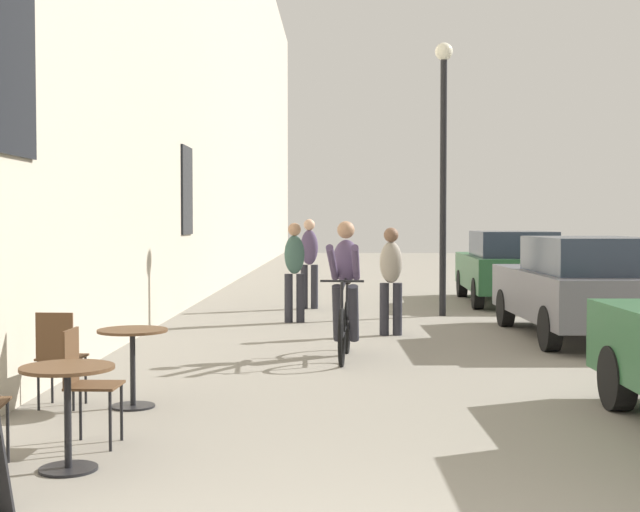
{
  "coord_description": "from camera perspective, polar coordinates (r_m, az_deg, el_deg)",
  "views": [
    {
      "loc": [
        -0.26,
        -3.39,
        1.71
      ],
      "look_at": [
        -0.65,
        15.46,
        0.96
      ],
      "focal_mm": 49.42,
      "sensor_mm": 36.0,
      "label": 1
    }
  ],
  "objects": [
    {
      "name": "cafe_chair_mid_toward_street",
      "position": [
        8.39,
        -16.55,
        -5.99
      ],
      "size": [
        0.4,
        0.4,
        0.89
      ],
      "color": "black",
      "rests_on": "ground_plane"
    },
    {
      "name": "parked_car_third",
      "position": [
        18.71,
        12.12,
        -0.63
      ],
      "size": [
        1.89,
        4.28,
        1.5
      ],
      "color": "#23512D",
      "rests_on": "ground_plane"
    },
    {
      "name": "parked_car_second",
      "position": [
        13.33,
        16.59,
        -1.86
      ],
      "size": [
        1.84,
        4.21,
        1.49
      ],
      "color": "#595960",
      "rests_on": "ground_plane"
    },
    {
      "name": "cafe_table_mid",
      "position": [
        8.29,
        -12.04,
        -6.03
      ],
      "size": [
        0.64,
        0.64,
        0.72
      ],
      "color": "black",
      "rests_on": "ground_plane"
    },
    {
      "name": "cafe_table_near",
      "position": [
        6.33,
        -16.03,
        -8.64
      ],
      "size": [
        0.64,
        0.64,
        0.72
      ],
      "color": "black",
      "rests_on": "ground_plane"
    },
    {
      "name": "cafe_chair_near_toward_street",
      "position": [
        6.98,
        -15.0,
        -7.64
      ],
      "size": [
        0.39,
        0.39,
        0.89
      ],
      "color": "black",
      "rests_on": "ground_plane"
    },
    {
      "name": "pedestrian_near",
      "position": [
        13.18,
        4.62,
        -1.22
      ],
      "size": [
        0.37,
        0.28,
        1.61
      ],
      "color": "#26262D",
      "rests_on": "ground_plane"
    },
    {
      "name": "building_facade_left",
      "position": [
        18.2,
        -9.32,
        16.04
      ],
      "size": [
        0.54,
        68.0,
        12.1
      ],
      "color": "#B7AD99",
      "rests_on": "ground_plane"
    },
    {
      "name": "street_lamp",
      "position": [
        16.06,
        8.0,
        7.24
      ],
      "size": [
        0.32,
        0.32,
        4.9
      ],
      "color": "black",
      "rests_on": "ground_plane"
    },
    {
      "name": "pedestrian_far",
      "position": [
        17.14,
        -0.7,
        -0.15
      ],
      "size": [
        0.35,
        0.25,
        1.75
      ],
      "color": "#26262D",
      "rests_on": "ground_plane"
    },
    {
      "name": "cyclist_on_bicycle",
      "position": [
        11.02,
        1.65,
        -2.41
      ],
      "size": [
        0.52,
        1.76,
        1.74
      ],
      "color": "black",
      "rests_on": "ground_plane"
    },
    {
      "name": "pedestrian_mid",
      "position": [
        14.81,
        -1.66,
        -0.68
      ],
      "size": [
        0.37,
        0.28,
        1.68
      ],
      "color": "#26262D",
      "rests_on": "ground_plane"
    }
  ]
}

